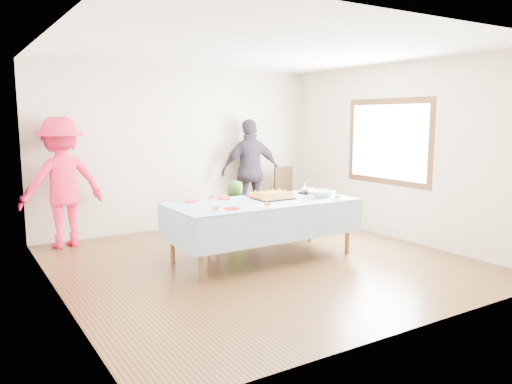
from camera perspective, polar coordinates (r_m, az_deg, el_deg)
ground at (r=6.61m, az=0.59°, el=-7.96°), size 5.00×5.00×0.00m
room_walls at (r=6.38m, az=1.01°, el=7.58°), size 5.04×5.04×2.72m
party_table at (r=6.60m, az=0.80°, el=-1.52°), size 2.50×1.10×0.78m
birthday_cake at (r=6.76m, az=2.00°, el=-0.44°), size 0.51×0.39×0.09m
rolls_tray at (r=7.29m, az=5.96°, el=0.13°), size 0.30×0.30×0.09m
punch_bowl at (r=7.02m, az=7.46°, el=-0.18°), size 0.36×0.36×0.09m
party_hat at (r=7.48m, az=5.52°, el=0.64°), size 0.09×0.09×0.15m
fork_pile at (r=6.84m, az=6.34°, el=-0.48°), size 0.24×0.18×0.07m
plate_red_far_a at (r=6.59m, az=-7.33°, el=-1.06°), size 0.20×0.20×0.01m
plate_red_far_b at (r=6.76m, az=-3.70°, el=-0.78°), size 0.18×0.18×0.01m
plate_red_far_c at (r=6.98m, az=-0.50°, el=-0.47°), size 0.17×0.17×0.01m
plate_red_far_d at (r=7.24m, az=2.29°, el=-0.14°), size 0.17×0.17×0.01m
plate_red_near at (r=6.02m, az=-2.82°, el=-1.91°), size 0.20×0.20×0.01m
plate_white_left at (r=5.89m, az=-4.62°, el=-2.16°), size 0.21×0.21×0.01m
plate_white_mid at (r=6.16m, az=1.31°, el=-1.67°), size 0.23×0.23×0.01m
plate_white_right at (r=6.85m, az=9.32°, el=-0.75°), size 0.21×0.21×0.01m
dining_chair at (r=9.06m, az=3.61°, el=0.09°), size 0.49×0.49×0.99m
toddler_left at (r=7.15m, az=-5.03°, el=-3.49°), size 0.33×0.26×0.78m
toddler_mid at (r=7.77m, az=-2.35°, el=-2.00°), size 0.46×0.30×0.92m
toddler_right at (r=8.27m, az=-2.60°, el=-1.61°), size 0.47×0.39×0.85m
adult_left at (r=7.73m, az=-21.32°, el=1.01°), size 1.32×0.89×1.89m
adult_right at (r=8.88m, az=-0.61°, el=2.37°), size 1.15×0.64×1.85m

